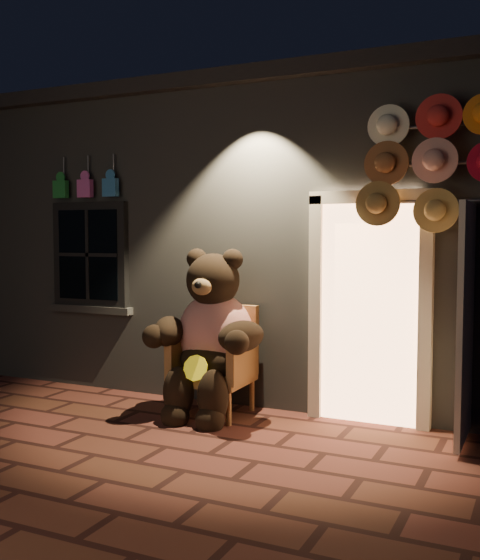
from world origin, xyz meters
The scene contains 5 objects.
ground centered at (0.00, 0.00, 0.00)m, with size 60.00×60.00×0.00m, color #582821.
shop_building centered at (0.00, 3.99, 1.74)m, with size 7.30×5.95×3.51m.
wicker_armchair centered at (-0.11, 1.15, 0.53)m, with size 0.75×0.68×1.07m.
teddy_bear centered at (-0.11, 1.01, 0.78)m, with size 1.24×0.97×1.70m.
hat_rack centered at (2.08, 1.28, 2.44)m, with size 1.68×0.22×2.97m.
Camera 1 is at (2.87, -4.60, 1.78)m, focal length 42.00 mm.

